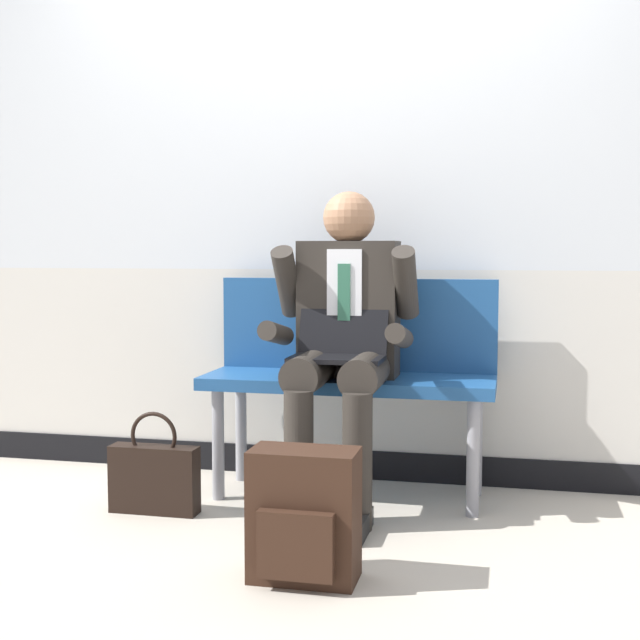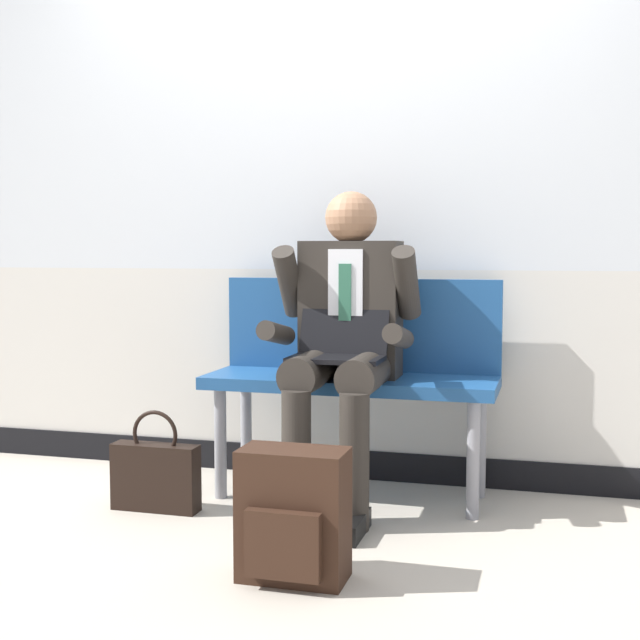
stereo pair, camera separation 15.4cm
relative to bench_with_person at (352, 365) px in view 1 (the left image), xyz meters
name	(u,v)px [view 1 (the left image)]	position (x,y,z in m)	size (l,w,h in m)	color
ground_plane	(290,522)	(-0.15, -0.45, -0.54)	(18.00, 18.00, 0.00)	#B2A899
station_wall	(331,152)	(-0.15, 0.28, 0.91)	(5.35, 0.14, 2.93)	silver
bench_with_person	(352,365)	(0.00, 0.00, 0.00)	(1.19, 0.42, 0.90)	navy
person_seated	(343,338)	(0.00, -0.20, 0.13)	(0.57, 0.70, 1.26)	#2D2823
backpack	(304,517)	(0.04, -0.98, -0.34)	(0.33, 0.22, 0.41)	#331E14
handbag	(155,476)	(-0.70, -0.44, -0.40)	(0.35, 0.09, 0.40)	black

